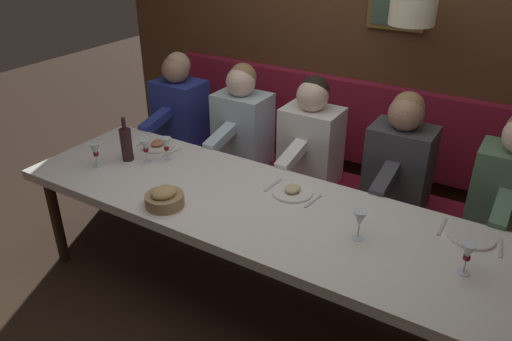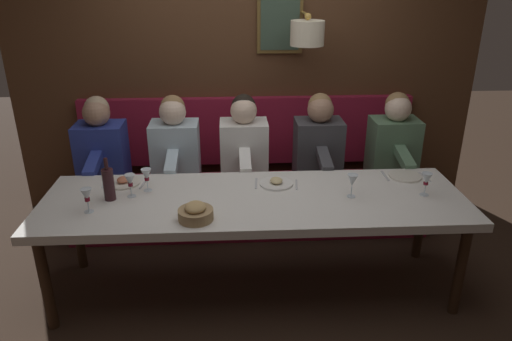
# 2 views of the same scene
# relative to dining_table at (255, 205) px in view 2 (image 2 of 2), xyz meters

# --- Properties ---
(ground_plane) EXTENTS (12.00, 12.00, 0.00)m
(ground_plane) POSITION_rel_dining_table_xyz_m (0.00, 0.00, -0.68)
(ground_plane) COLOR #332319
(dining_table) EXTENTS (0.90, 2.90, 0.74)m
(dining_table) POSITION_rel_dining_table_xyz_m (0.00, 0.00, 0.00)
(dining_table) COLOR silver
(dining_table) RESTS_ON ground_plane
(banquette_bench) EXTENTS (0.52, 3.10, 0.45)m
(banquette_bench) POSITION_rel_dining_table_xyz_m (0.89, 0.00, -0.46)
(banquette_bench) COLOR maroon
(banquette_bench) RESTS_ON ground_plane
(back_wall_panel) EXTENTS (0.59, 4.30, 2.90)m
(back_wall_panel) POSITION_rel_dining_table_xyz_m (1.46, -0.01, 0.68)
(back_wall_panel) COLOR #51331E
(back_wall_panel) RESTS_ON ground_plane
(diner_nearest) EXTENTS (0.60, 0.40, 0.79)m
(diner_nearest) POSITION_rel_dining_table_xyz_m (0.88, -1.25, 0.13)
(diner_nearest) COLOR #567A5B
(diner_nearest) RESTS_ON banquette_bench
(diner_near) EXTENTS (0.60, 0.40, 0.79)m
(diner_near) POSITION_rel_dining_table_xyz_m (0.88, -0.59, 0.13)
(diner_near) COLOR #3D3D42
(diner_near) RESTS_ON banquette_bench
(diner_middle) EXTENTS (0.60, 0.40, 0.79)m
(diner_middle) POSITION_rel_dining_table_xyz_m (0.88, 0.04, 0.13)
(diner_middle) COLOR white
(diner_middle) RESTS_ON banquette_bench
(diner_far) EXTENTS (0.60, 0.40, 0.79)m
(diner_far) POSITION_rel_dining_table_xyz_m (0.88, 0.63, 0.13)
(diner_far) COLOR silver
(diner_far) RESTS_ON banquette_bench
(diner_farthest) EXTENTS (0.60, 0.40, 0.79)m
(diner_farthest) POSITION_rel_dining_table_xyz_m (0.88, 1.24, 0.13)
(diner_farthest) COLOR #283893
(diner_farthest) RESTS_ON banquette_bench
(place_setting_0) EXTENTS (0.24, 0.33, 0.05)m
(place_setting_0) POSITION_rel_dining_table_xyz_m (0.28, 0.94, 0.07)
(place_setting_0) COLOR silver
(place_setting_0) RESTS_ON dining_table
(place_setting_1) EXTENTS (0.24, 0.31, 0.01)m
(place_setting_1) POSITION_rel_dining_table_xyz_m (0.29, -1.15, 0.07)
(place_setting_1) COLOR silver
(place_setting_1) RESTS_ON dining_table
(place_setting_2) EXTENTS (0.24, 0.32, 0.05)m
(place_setting_2) POSITION_rel_dining_table_xyz_m (0.21, -0.17, 0.07)
(place_setting_2) COLOR white
(place_setting_2) RESTS_ON dining_table
(wine_glass_0) EXTENTS (0.07, 0.07, 0.16)m
(wine_glass_0) POSITION_rel_dining_table_xyz_m (0.06, 0.84, 0.17)
(wine_glass_0) COLOR silver
(wine_glass_0) RESTS_ON dining_table
(wine_glass_1) EXTENTS (0.07, 0.07, 0.16)m
(wine_glass_1) POSITION_rel_dining_table_xyz_m (-0.15, 1.08, 0.17)
(wine_glass_1) COLOR silver
(wine_glass_1) RESTS_ON dining_table
(wine_glass_2) EXTENTS (0.07, 0.07, 0.16)m
(wine_glass_2) POSITION_rel_dining_table_xyz_m (-0.02, -0.66, 0.18)
(wine_glass_2) COLOR silver
(wine_glass_2) RESTS_ON dining_table
(wine_glass_3) EXTENTS (0.07, 0.07, 0.16)m
(wine_glass_3) POSITION_rel_dining_table_xyz_m (-0.02, -1.17, 0.17)
(wine_glass_3) COLOR silver
(wine_glass_3) RESTS_ON dining_table
(wine_glass_4) EXTENTS (0.07, 0.07, 0.16)m
(wine_glass_4) POSITION_rel_dining_table_xyz_m (0.15, 0.75, 0.17)
(wine_glass_4) COLOR silver
(wine_glass_4) RESTS_ON dining_table
(wine_bottle) EXTENTS (0.08, 0.08, 0.30)m
(wine_bottle) POSITION_rel_dining_table_xyz_m (0.03, 0.98, 0.18)
(wine_bottle) COLOR #33191E
(wine_bottle) RESTS_ON dining_table
(bread_bowl) EXTENTS (0.22, 0.22, 0.12)m
(bread_bowl) POSITION_rel_dining_table_xyz_m (-0.29, 0.38, 0.11)
(bread_bowl) COLOR #9E7F56
(bread_bowl) RESTS_ON dining_table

